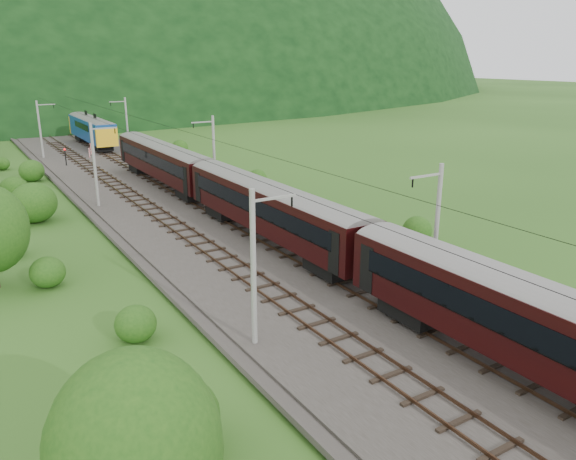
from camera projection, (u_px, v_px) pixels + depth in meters
ground at (352, 319)px, 31.69m from camera, size 600.00×600.00×0.00m
railbed at (265, 263)px, 39.78m from camera, size 14.00×220.00×0.30m
track_left at (235, 267)px, 38.52m from camera, size 2.40×220.00×0.27m
track_right at (294, 255)px, 40.92m from camera, size 2.40×220.00×0.27m
catenary_left at (95, 163)px, 53.34m from camera, size 2.54×192.28×8.00m
catenary_right at (213, 152)px, 59.46m from camera, size 2.54×192.28×8.00m
overhead_wires at (264, 167)px, 37.72m from camera, size 4.83×198.00×0.03m
train at (373, 244)px, 32.81m from camera, size 3.15×150.43×5.48m
hazard_post_near at (89, 153)px, 80.34m from camera, size 0.15×0.15×1.40m
hazard_post_far at (91, 149)px, 83.01m from camera, size 0.18×0.18×1.65m
signal at (65, 155)px, 74.38m from camera, size 0.25×0.25×2.25m
vegetation_left at (43, 271)px, 31.28m from camera, size 12.60×149.88×7.08m
vegetation_right at (471, 252)px, 38.96m from camera, size 6.42×98.65×2.89m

